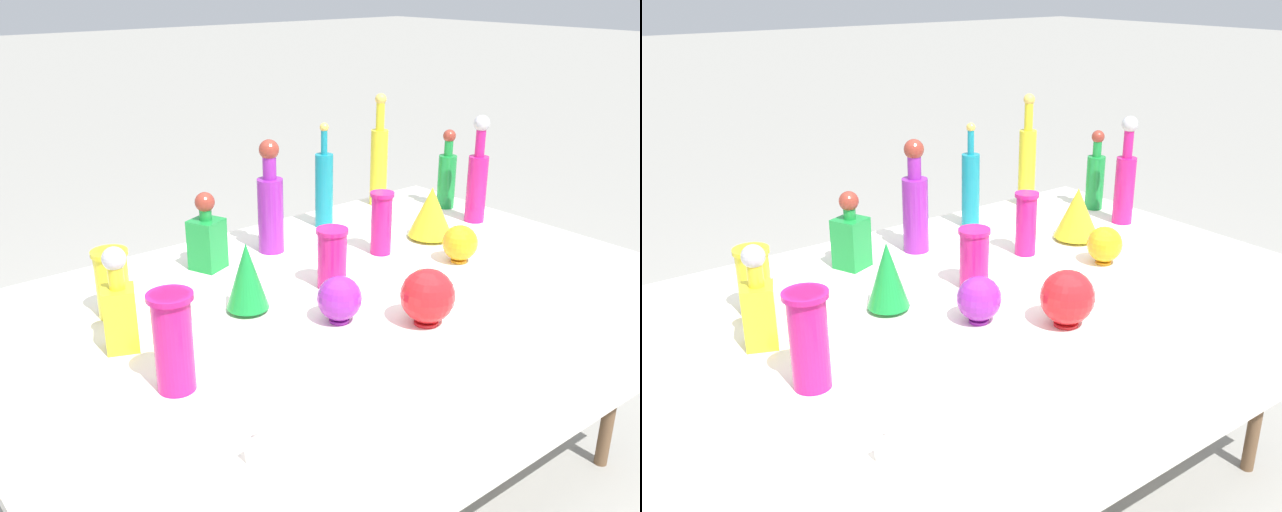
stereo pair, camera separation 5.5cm
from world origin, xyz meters
The scene contains 21 objects.
ground_plane centered at (0.00, 0.00, 0.00)m, with size 40.00×40.00×0.00m, color gray.
display_table centered at (0.00, -0.05, 0.70)m, with size 1.97×1.16×0.76m.
tall_bottle_0 centered at (0.82, 0.12, 0.92)m, with size 0.07×0.07×0.39m.
tall_bottle_1 centered at (0.86, 0.30, 0.89)m, with size 0.07×0.07×0.30m.
tall_bottle_2 centered at (0.35, 0.42, 0.90)m, with size 0.06×0.06×0.37m.
tall_bottle_3 centered at (0.06, 0.33, 0.92)m, with size 0.08×0.08×0.37m.
tall_bottle_4 centered at (0.68, 0.49, 0.94)m, with size 0.07×0.07×0.43m.
square_decanter_0 centered at (-0.59, 0.02, 0.87)m, with size 0.10×0.10×0.26m.
square_decanter_1 centered at (-0.17, 0.33, 0.86)m, with size 0.12×0.12×0.24m.
slender_vase_0 centered at (0.33, 0.09, 0.87)m, with size 0.08×0.08×0.21m.
slender_vase_1 centered at (-0.53, 0.20, 0.86)m, with size 0.10×0.10×0.19m.
slender_vase_2 centered at (0.03, -0.01, 0.86)m, with size 0.09×0.09×0.18m.
slender_vase_3 centered at (-0.58, -0.22, 0.88)m, with size 0.10×0.10×0.23m.
fluted_vase_0 centered at (0.55, 0.09, 0.86)m, with size 0.15×0.15×0.18m.
fluted_vase_1 centered at (-0.24, 0.01, 0.86)m, with size 0.12×0.12×0.19m.
round_bowl_0 centered at (0.47, -0.12, 0.82)m, with size 0.11×0.11×0.12m.
round_bowl_1 centered at (-0.09, -0.20, 0.83)m, with size 0.12×0.12×0.13m.
round_bowl_2 centered at (0.08, -0.35, 0.84)m, with size 0.14×0.14×0.15m.
price_tag_left centered at (-0.58, -0.53, 0.78)m, with size 0.06×0.01×0.04m, color white.
price_tag_center centered at (-0.52, -0.50, 0.78)m, with size 0.06×0.01×0.04m, color white.
cardboard_box_behind_left centered at (0.01, 1.07, 0.13)m, with size 0.56×0.36×0.35m.
Camera 2 is at (-1.13, -1.50, 1.61)m, focal length 40.00 mm.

